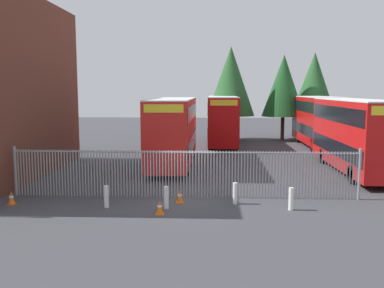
# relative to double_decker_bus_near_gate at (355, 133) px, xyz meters

# --- Properties ---
(ground_plane) EXTENTS (100.00, 100.00, 0.00)m
(ground_plane) POSITION_rel_double_decker_bus_near_gate_xyz_m (-9.73, 1.36, -2.42)
(ground_plane) COLOR #3D3D42
(palisade_fence) EXTENTS (16.12, 0.14, 2.35)m
(palisade_fence) POSITION_rel_double_decker_bus_near_gate_xyz_m (-9.91, -6.64, -1.24)
(palisade_fence) COLOR gray
(palisade_fence) RESTS_ON ground
(double_decker_bus_near_gate) EXTENTS (2.54, 10.81, 4.42)m
(double_decker_bus_near_gate) POSITION_rel_double_decker_bus_near_gate_xyz_m (0.00, 0.00, 0.00)
(double_decker_bus_near_gate) COLOR red
(double_decker_bus_near_gate) RESTS_ON ground
(double_decker_bus_behind_fence_left) EXTENTS (2.54, 10.81, 4.42)m
(double_decker_bus_behind_fence_left) POSITION_rel_double_decker_bus_near_gate_xyz_m (-11.19, 1.88, 0.00)
(double_decker_bus_behind_fence_left) COLOR red
(double_decker_bus_behind_fence_left) RESTS_ON ground
(double_decker_bus_behind_fence_right) EXTENTS (2.54, 10.81, 4.42)m
(double_decker_bus_behind_fence_right) POSITION_rel_double_decker_bus_near_gate_xyz_m (0.63, 11.94, 0.00)
(double_decker_bus_behind_fence_right) COLOR #B70C0C
(double_decker_bus_behind_fence_right) RESTS_ON ground
(double_decker_bus_far_back) EXTENTS (2.54, 10.81, 4.42)m
(double_decker_bus_far_back) POSITION_rel_double_decker_bus_near_gate_xyz_m (-7.76, 12.55, 0.00)
(double_decker_bus_far_back) COLOR #B70C0C
(double_decker_bus_far_back) RESTS_ON ground
(bollard_near_left) EXTENTS (0.20, 0.20, 0.95)m
(bollard_near_left) POSITION_rel_double_decker_bus_near_gate_xyz_m (-13.06, -8.55, -1.95)
(bollard_near_left) COLOR silver
(bollard_near_left) RESTS_ON ground
(bollard_center_front) EXTENTS (0.20, 0.20, 0.95)m
(bollard_center_front) POSITION_rel_double_decker_bus_near_gate_xyz_m (-10.51, -8.57, -1.95)
(bollard_center_front) COLOR silver
(bollard_center_front) RESTS_ON ground
(bollard_near_right) EXTENTS (0.20, 0.20, 0.95)m
(bollard_near_right) POSITION_rel_double_decker_bus_near_gate_xyz_m (-7.57, -7.70, -1.95)
(bollard_near_right) COLOR silver
(bollard_near_right) RESTS_ON ground
(bollard_far_right) EXTENTS (0.20, 0.20, 0.95)m
(bollard_far_right) POSITION_rel_double_decker_bus_near_gate_xyz_m (-5.30, -8.54, -1.95)
(bollard_far_right) COLOR silver
(bollard_far_right) RESTS_ON ground
(traffic_cone_by_gate) EXTENTS (0.34, 0.34, 0.59)m
(traffic_cone_by_gate) POSITION_rel_double_decker_bus_near_gate_xyz_m (-17.34, -8.29, -2.13)
(traffic_cone_by_gate) COLOR orange
(traffic_cone_by_gate) RESTS_ON ground
(traffic_cone_mid_forecourt) EXTENTS (0.34, 0.34, 0.59)m
(traffic_cone_mid_forecourt) POSITION_rel_double_decker_bus_near_gate_xyz_m (-10.67, -9.47, -2.13)
(traffic_cone_mid_forecourt) COLOR orange
(traffic_cone_mid_forecourt) RESTS_ON ground
(traffic_cone_near_kerb) EXTENTS (0.34, 0.34, 0.59)m
(traffic_cone_near_kerb) POSITION_rel_double_decker_bus_near_gate_xyz_m (-10.01, -7.65, -2.13)
(traffic_cone_near_kerb) COLOR orange
(traffic_cone_near_kerb) RESTS_ON ground
(tree_tall_back) EXTENTS (4.30, 4.30, 8.80)m
(tree_tall_back) POSITION_rel_double_decker_bus_near_gate_xyz_m (1.66, 18.28, 3.29)
(tree_tall_back) COLOR #4C3823
(tree_tall_back) RESTS_ON ground
(tree_short_side) EXTENTS (4.72, 4.72, 9.22)m
(tree_short_side) POSITION_rel_double_decker_bus_near_gate_xyz_m (-6.90, 16.20, 3.42)
(tree_short_side) COLOR #4C3823
(tree_short_side) RESTS_ON ground
(tree_mid_row) EXTENTS (4.25, 4.25, 8.46)m
(tree_mid_row) POSITION_rel_double_decker_bus_near_gate_xyz_m (-1.64, 16.95, 2.99)
(tree_mid_row) COLOR #4C3823
(tree_mid_row) RESTS_ON ground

